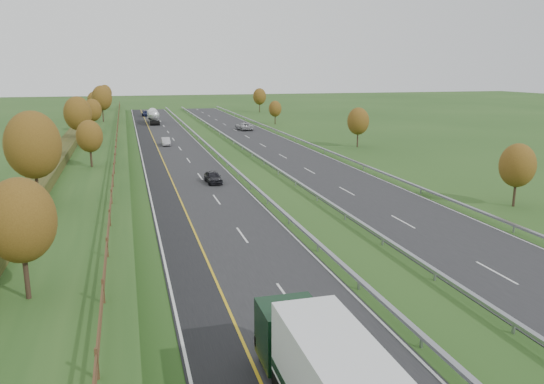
{
  "coord_description": "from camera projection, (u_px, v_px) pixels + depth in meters",
  "views": [
    {
      "loc": [
        -7.0,
        -15.84,
        12.73
      ],
      "look_at": [
        4.99,
        27.77,
        2.2
      ],
      "focal_mm": 35.0,
      "sensor_mm": 36.0,
      "label": 1
    }
  ],
  "objects": [
    {
      "name": "trees_left",
      "position": [
        80.0,
        120.0,
        68.04
      ],
      "size": [
        6.64,
        164.3,
        7.66
      ],
      "color": "#2D2116",
      "rests_on": "embankment_left"
    },
    {
      "name": "car_dark_near",
      "position": [
        213.0,
        177.0,
        60.3
      ],
      "size": [
        1.79,
        4.06,
        1.36
      ],
      "primitive_type": "imported",
      "rotation": [
        0.0,
        0.0,
        0.05
      ],
      "color": "black",
      "rests_on": "near_carriageway"
    },
    {
      "name": "ground",
      "position": [
        241.0,
        163.0,
        73.28
      ],
      "size": [
        400.0,
        400.0,
        0.0
      ],
      "primitive_type": "plane",
      "color": "#25491A",
      "rests_on": "ground"
    },
    {
      "name": "far_carriageway",
      "position": [
        289.0,
        155.0,
        80.17
      ],
      "size": [
        10.5,
        200.0,
        0.04
      ],
      "primitive_type": "cube",
      "color": "#232326",
      "rests_on": "ground"
    },
    {
      "name": "outer_barrier_far",
      "position": [
        325.0,
        150.0,
        81.53
      ],
      "size": [
        0.32,
        200.0,
        0.71
      ],
      "color": "#919399",
      "rests_on": "ground"
    },
    {
      "name": "median_barrier_near",
      "position": [
        218.0,
        154.0,
        77.24
      ],
      "size": [
        0.32,
        200.0,
        0.71
      ],
      "color": "#919399",
      "rests_on": "ground"
    },
    {
      "name": "median_barrier_far",
      "position": [
        252.0,
        153.0,
        78.56
      ],
      "size": [
        0.32,
        200.0,
        0.71
      ],
      "color": "#919399",
      "rests_on": "ground"
    },
    {
      "name": "car_silver_mid",
      "position": [
        166.0,
        141.0,
        90.03
      ],
      "size": [
        1.38,
        3.97,
        1.31
      ],
      "primitive_type": "imported",
      "rotation": [
        0.0,
        0.0,
        0.0
      ],
      "color": "#A8A7AC",
      "rests_on": "near_carriageway"
    },
    {
      "name": "embankment_left",
      "position": [
        83.0,
        157.0,
        72.33
      ],
      "size": [
        12.0,
        200.0,
        2.0
      ],
      "primitive_type": "cube",
      "color": "#25491A",
      "rests_on": "ground"
    },
    {
      "name": "fence_left",
      "position": [
        116.0,
        144.0,
        72.71
      ],
      "size": [
        0.12,
        189.06,
        1.2
      ],
      "color": "#422B19",
      "rests_on": "embankment_left"
    },
    {
      "name": "hard_shoulder",
      "position": [
        152.0,
        161.0,
        74.94
      ],
      "size": [
        3.0,
        200.0,
        0.04
      ],
      "primitive_type": "cube",
      "color": "black",
      "rests_on": "ground"
    },
    {
      "name": "near_carriageway",
      "position": [
        179.0,
        160.0,
        75.91
      ],
      "size": [
        10.5,
        200.0,
        0.04
      ],
      "primitive_type": "cube",
      "color": "#232326",
      "rests_on": "ground"
    },
    {
      "name": "car_oncoming",
      "position": [
        244.0,
        126.0,
        112.68
      ],
      "size": [
        3.21,
        5.86,
        1.56
      ],
      "primitive_type": "imported",
      "rotation": [
        0.0,
        0.0,
        3.26
      ],
      "color": "#B1B1B6",
      "rests_on": "far_carriageway"
    },
    {
      "name": "road_tanker",
      "position": [
        153.0,
        116.0,
        126.07
      ],
      "size": [
        2.4,
        11.22,
        3.46
      ],
      "color": "silver",
      "rests_on": "near_carriageway"
    },
    {
      "name": "lane_markings",
      "position": [
        223.0,
        158.0,
        77.44
      ],
      "size": [
        26.75,
        200.0,
        0.01
      ],
      "color": "silver",
      "rests_on": "near_carriageway"
    },
    {
      "name": "trees_far",
      "position": [
        309.0,
        111.0,
        110.08
      ],
      "size": [
        8.45,
        118.6,
        7.12
      ],
      "color": "#2D2116",
      "rests_on": "ground"
    },
    {
      "name": "hedge_left",
      "position": [
        66.0,
        146.0,
        71.46
      ],
      "size": [
        2.2,
        180.0,
        1.1
      ],
      "primitive_type": "cube",
      "color": "#2D3515",
      "rests_on": "embankment_left"
    },
    {
      "name": "car_small_far",
      "position": [
        146.0,
        114.0,
        145.74
      ],
      "size": [
        2.11,
        4.74,
        1.35
      ],
      "primitive_type": "imported",
      "rotation": [
        0.0,
        0.0,
        0.05
      ],
      "color": "#13183C",
      "rests_on": "near_carriageway"
    }
  ]
}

